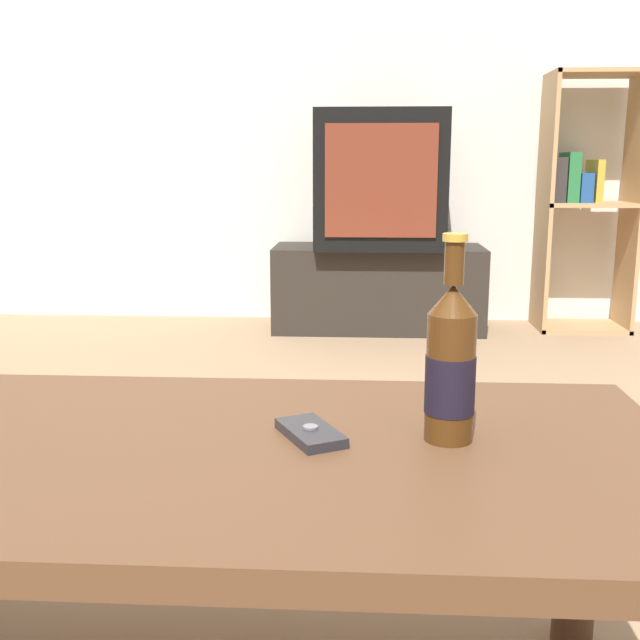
# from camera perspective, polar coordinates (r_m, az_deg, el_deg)

# --- Properties ---
(back_wall) EXTENTS (8.00, 0.05, 2.60)m
(back_wall) POSITION_cam_1_polar(r_m,az_deg,el_deg) (3.99, 0.57, 18.86)
(back_wall) COLOR silver
(back_wall) RESTS_ON ground_plane
(coffee_table) EXTENTS (1.24, 0.62, 0.45)m
(coffee_table) POSITION_cam_1_polar(r_m,az_deg,el_deg) (1.04, -7.87, -12.69)
(coffee_table) COLOR brown
(coffee_table) RESTS_ON ground_plane
(tv_stand) EXTENTS (1.02, 0.41, 0.41)m
(tv_stand) POSITION_cam_1_polar(r_m,az_deg,el_deg) (3.73, 4.44, 2.45)
(tv_stand) COLOR #28231E
(tv_stand) RESTS_ON ground_plane
(television) EXTENTS (0.61, 0.55, 0.64)m
(television) POSITION_cam_1_polar(r_m,az_deg,el_deg) (3.67, 4.57, 10.60)
(television) COLOR black
(television) RESTS_ON tv_stand
(bookshelf) EXTENTS (0.44, 0.30, 1.24)m
(bookshelf) POSITION_cam_1_polar(r_m,az_deg,el_deg) (3.89, 19.44, 8.77)
(bookshelf) COLOR tan
(bookshelf) RESTS_ON ground_plane
(beer_bottle) EXTENTS (0.07, 0.07, 0.28)m
(beer_bottle) POSITION_cam_1_polar(r_m,az_deg,el_deg) (1.00, 9.92, -3.42)
(beer_bottle) COLOR #47280F
(beer_bottle) RESTS_ON coffee_table
(cell_phone) EXTENTS (0.11, 0.13, 0.02)m
(cell_phone) POSITION_cam_1_polar(r_m,az_deg,el_deg) (1.03, -0.73, -8.59)
(cell_phone) COLOR #232328
(cell_phone) RESTS_ON coffee_table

